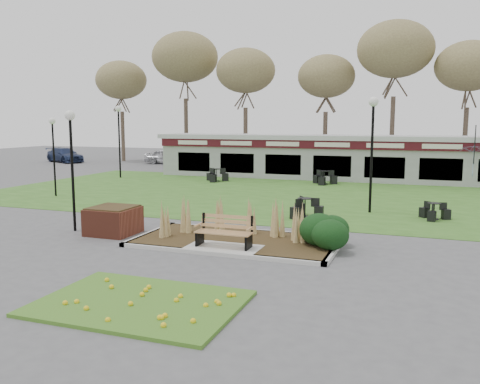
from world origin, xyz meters
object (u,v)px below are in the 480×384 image
(bistro_set_c, at_px, (434,214))
(bistro_set_d, at_px, (324,180))
(car_black, at_px, (197,156))
(lamp_post_far_left, at_px, (119,125))
(bistro_set_b, at_px, (216,177))
(car_blue, at_px, (65,155))
(brick_planter, at_px, (113,220))
(lamp_post_mid_right, at_px, (373,129))
(bistro_set_a, at_px, (305,211))
(patio_umbrella, at_px, (474,161))
(park_bench, at_px, (225,231))
(food_pavilion, at_px, (336,157))
(lamp_post_mid_left, at_px, (53,139))
(car_silver, at_px, (167,156))
(lamp_post_near_left, at_px, (71,144))

(bistro_set_c, bearing_deg, bistro_set_d, 122.55)
(car_black, bearing_deg, lamp_post_far_left, -167.88)
(bistro_set_b, xyz_separation_m, car_black, (-6.39, 10.87, 0.50))
(bistro_set_d, bearing_deg, car_blue, 162.23)
(brick_planter, xyz_separation_m, lamp_post_far_left, (-9.45, 14.87, 3.05))
(lamp_post_mid_right, bearing_deg, bistro_set_a, -139.92)
(lamp_post_mid_right, distance_m, bistro_set_c, 4.18)
(patio_umbrella, bearing_deg, lamp_post_far_left, -174.45)
(brick_planter, bearing_deg, car_black, 108.92)
(bistro_set_b, height_order, patio_umbrella, patio_umbrella)
(bistro_set_c, relative_size, car_blue, 0.26)
(lamp_post_far_left, bearing_deg, bistro_set_d, 4.75)
(park_bench, distance_m, car_black, 29.88)
(lamp_post_mid_right, bearing_deg, lamp_post_far_left, 155.82)
(bistro_set_c, xyz_separation_m, bistro_set_d, (-6.12, 9.58, 0.06))
(food_pavilion, relative_size, lamp_post_mid_left, 6.16)
(brick_planter, height_order, lamp_post_mid_left, lamp_post_mid_left)
(bistro_set_d, bearing_deg, car_silver, 148.13)
(lamp_post_mid_left, height_order, bistro_set_d, lamp_post_mid_left)
(patio_umbrella, height_order, car_silver, patio_umbrella)
(park_bench, height_order, lamp_post_near_left, lamp_post_near_left)
(bistro_set_b, height_order, bistro_set_c, bistro_set_b)
(brick_planter, bearing_deg, lamp_post_far_left, 122.44)
(park_bench, relative_size, bistro_set_a, 1.18)
(lamp_post_far_left, relative_size, bistro_set_d, 3.16)
(park_bench, distance_m, lamp_post_mid_right, 9.06)
(bistro_set_a, bearing_deg, car_black, 124.63)
(bistro_set_c, bearing_deg, food_pavilion, 115.29)
(lamp_post_near_left, xyz_separation_m, lamp_post_mid_right, (9.38, 7.16, 0.45))
(car_black, bearing_deg, bistro_set_a, -130.48)
(lamp_post_mid_left, distance_m, car_black, 19.69)
(brick_planter, height_order, bistro_set_c, brick_planter)
(patio_umbrella, bearing_deg, car_black, 157.20)
(lamp_post_far_left, bearing_deg, food_pavilion, 16.48)
(car_black, bearing_deg, brick_planter, -146.20)
(lamp_post_far_left, bearing_deg, bistro_set_a, -33.03)
(lamp_post_mid_right, height_order, car_silver, lamp_post_mid_right)
(park_bench, height_order, lamp_post_far_left, lamp_post_far_left)
(bistro_set_c, height_order, car_black, car_black)
(brick_planter, bearing_deg, park_bench, -9.69)
(bistro_set_a, bearing_deg, bistro_set_c, 14.62)
(bistro_set_d, distance_m, car_silver, 18.94)
(brick_planter, xyz_separation_m, car_black, (-8.91, 26.00, 0.31))
(bistro_set_c, bearing_deg, lamp_post_far_left, 156.87)
(bistro_set_b, height_order, bistro_set_d, bistro_set_d)
(car_blue, bearing_deg, food_pavilion, -77.64)
(bistro_set_a, xyz_separation_m, patio_umbrella, (7.02, 11.84, 1.31))
(lamp_post_mid_left, relative_size, lamp_post_far_left, 0.83)
(bistro_set_c, bearing_deg, lamp_post_near_left, -151.48)
(lamp_post_mid_right, distance_m, car_black, 25.37)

